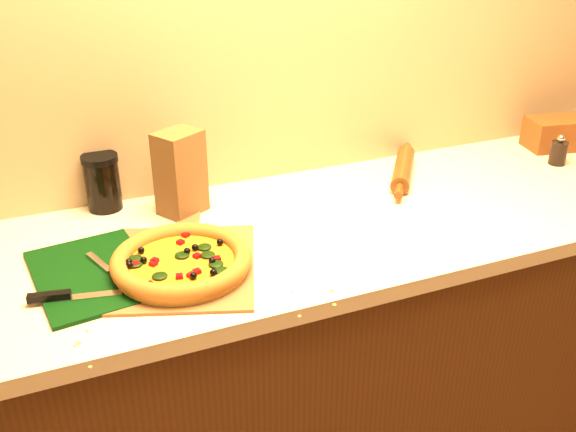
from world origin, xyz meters
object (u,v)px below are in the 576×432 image
Objects in this scene: dark_jar at (103,182)px; pepper_grinder at (558,152)px; rolling_pin at (403,169)px; pizza at (182,261)px; pizza_peel at (181,263)px; cutting_board at (92,274)px.

pepper_grinder is at bearing -9.30° from dark_jar.
pepper_grinder is 0.29× the size of rolling_pin.
pizza is 0.79m from rolling_pin.
cutting_board reaches higher than pizza_peel.
dark_jar is (-0.85, 0.13, 0.05)m from rolling_pin.
dark_jar is at bearing 69.64° from cutting_board.
rolling_pin is at bearing 37.50° from pizza_peel.
pepper_grinder reaches higher than rolling_pin.
pizza_peel is 0.77m from rolling_pin.
rolling_pin is (-0.50, 0.10, -0.01)m from pepper_grinder.
pizza_peel is at bearing -72.71° from dark_jar.
dark_jar is (-1.35, 0.22, 0.04)m from pepper_grinder.
pepper_grinder is 0.64× the size of dark_jar.
cutting_board is at bearing -167.57° from pizza_peel.
pizza is at bearing -159.82° from rolling_pin.
rolling_pin is (0.74, 0.24, 0.02)m from pizza_peel.
dark_jar is at bearing 170.70° from pepper_grinder.
pizza reaches higher than pizza_peel.
rolling_pin reaches higher than cutting_board.
pizza_peel is at bearing -162.07° from rolling_pin.
pepper_grinder reaches higher than pizza.
rolling_pin is at bearing -8.43° from dark_jar.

